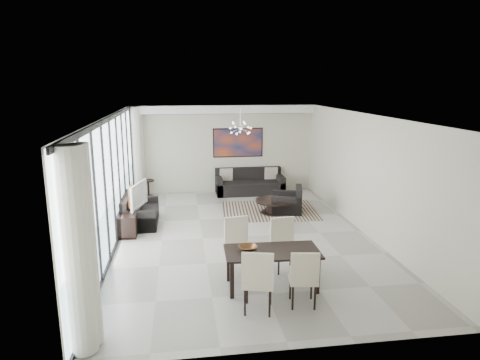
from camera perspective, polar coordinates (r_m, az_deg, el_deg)
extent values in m
cube|color=#A8A39B|center=(10.37, 0.35, -7.50)|extent=(6.00, 9.00, 0.02)
cube|color=white|center=(9.74, 0.38, 8.58)|extent=(6.00, 9.00, 0.02)
cube|color=beige|center=(14.34, -2.26, 4.18)|extent=(6.00, 0.02, 2.90)
cube|color=beige|center=(5.75, 7.01, -9.46)|extent=(6.00, 0.02, 2.90)
cube|color=beige|center=(10.80, 16.26, 0.76)|extent=(0.02, 9.00, 2.90)
cube|color=silver|center=(9.98, -16.82, -0.25)|extent=(0.01, 8.95, 2.85)
cube|color=black|center=(9.76, -17.12, 7.79)|extent=(0.04, 8.95, 0.10)
cube|color=black|center=(10.38, -16.09, -7.90)|extent=(0.04, 8.95, 0.06)
cube|color=black|center=(6.21, -21.88, -8.60)|extent=(0.04, 0.05, 2.88)
cube|color=black|center=(7.13, -20.02, -5.69)|extent=(0.04, 0.05, 2.88)
cube|color=black|center=(8.06, -18.61, -3.45)|extent=(0.04, 0.05, 2.88)
cube|color=black|center=(9.01, -17.49, -1.67)|extent=(0.04, 0.05, 2.88)
cube|color=black|center=(9.97, -16.59, -0.24)|extent=(0.04, 0.05, 2.88)
cube|color=black|center=(10.94, -15.85, 0.94)|extent=(0.04, 0.05, 2.88)
cube|color=black|center=(11.91, -15.23, 1.93)|extent=(0.04, 0.05, 2.88)
cube|color=black|center=(12.89, -14.70, 2.77)|extent=(0.04, 0.05, 2.88)
cube|color=black|center=(13.87, -14.25, 3.49)|extent=(0.04, 0.05, 2.88)
cylinder|color=white|center=(6.04, -20.91, -9.11)|extent=(0.36, 0.36, 2.85)
cylinder|color=white|center=(14.00, -13.62, 3.61)|extent=(0.36, 0.36, 2.85)
cube|color=white|center=(14.01, -2.23, 9.40)|extent=(5.98, 0.40, 0.26)
cube|color=#B44119|center=(14.35, -0.27, 5.00)|extent=(1.68, 0.04, 0.98)
cylinder|color=silver|center=(12.28, 0.05, 8.24)|extent=(0.02, 0.02, 0.55)
sphere|color=silver|center=(12.30, 0.05, 6.96)|extent=(0.12, 0.12, 0.12)
cube|color=black|center=(12.42, 3.90, -4.07)|extent=(2.82, 2.25, 0.01)
cylinder|color=black|center=(12.12, 4.63, -2.77)|extent=(1.09, 1.09, 0.04)
cylinder|color=black|center=(12.17, 4.61, -3.63)|extent=(0.48, 0.48, 0.34)
cylinder|color=black|center=(12.22, 4.60, -4.32)|extent=(0.76, 0.76, 0.03)
imported|color=brown|center=(12.15, 4.77, -2.43)|extent=(0.26, 0.26, 0.08)
cube|color=black|center=(14.24, 1.32, -1.00)|extent=(2.24, 0.92, 0.41)
cube|color=black|center=(14.50, 1.09, 0.91)|extent=(2.24, 0.18, 0.41)
cube|color=black|center=(14.09, -2.82, -0.78)|extent=(0.18, 0.92, 0.59)
cube|color=black|center=(14.41, 5.36, -0.50)|extent=(0.18, 0.92, 0.59)
cube|color=black|center=(11.50, -13.09, -4.81)|extent=(0.86, 1.53, 0.38)
cube|color=black|center=(11.43, -14.90, -3.02)|extent=(0.17, 1.53, 0.38)
cube|color=black|center=(10.83, -13.41, -5.46)|extent=(0.86, 0.17, 0.55)
cube|color=black|center=(12.13, -12.84, -3.45)|extent=(0.86, 0.17, 0.55)
cube|color=black|center=(12.31, 6.27, -3.41)|extent=(1.01, 1.05, 0.37)
cube|color=black|center=(12.22, 7.86, -1.80)|extent=(0.37, 0.88, 0.37)
cube|color=black|center=(12.63, 6.29, -2.60)|extent=(0.84, 0.36, 0.53)
cube|color=black|center=(11.95, 6.28, -3.50)|extent=(0.84, 0.36, 0.53)
cylinder|color=black|center=(14.15, -12.15, -0.08)|extent=(0.39, 0.39, 0.04)
cylinder|color=black|center=(14.21, -12.10, -1.11)|extent=(0.06, 0.06, 0.49)
cylinder|color=black|center=(14.27, -12.06, -2.04)|extent=(0.27, 0.27, 0.03)
cube|color=black|center=(11.21, -14.57, -4.94)|extent=(0.48, 1.72, 0.54)
imported|color=gray|center=(11.10, -13.88, -1.96)|extent=(0.41, 1.08, 0.62)
cube|color=black|center=(7.73, 4.30, -9.49)|extent=(1.71, 0.89, 0.04)
cube|color=black|center=(7.49, -1.08, -13.20)|extent=(0.07, 0.07, 0.67)
cube|color=black|center=(8.08, -1.52, -11.16)|extent=(0.07, 0.07, 0.67)
cube|color=black|center=(7.75, 10.30, -12.46)|extent=(0.07, 0.07, 0.67)
cube|color=black|center=(8.33, 9.01, -10.56)|extent=(0.07, 0.07, 0.67)
cube|color=beige|center=(7.06, 2.44, -13.41)|extent=(0.60, 0.60, 0.06)
cube|color=beige|center=(6.74, 2.35, -12.08)|extent=(0.50, 0.17, 0.61)
cylinder|color=black|center=(7.37, 0.96, -14.53)|extent=(0.04, 0.04, 0.47)
cylinder|color=black|center=(7.00, 3.97, -16.12)|extent=(0.04, 0.04, 0.47)
cube|color=beige|center=(7.31, 8.37, -12.91)|extent=(0.52, 0.52, 0.06)
cube|color=beige|center=(7.02, 8.67, -11.71)|extent=(0.46, 0.12, 0.56)
cylinder|color=black|center=(7.56, 6.73, -14.03)|extent=(0.04, 0.04, 0.43)
cylinder|color=black|center=(7.29, 9.96, -15.21)|extent=(0.04, 0.04, 0.43)
cube|color=beige|center=(8.43, -0.12, -8.99)|extent=(0.55, 0.55, 0.06)
cube|color=beige|center=(8.52, -0.52, -6.78)|extent=(0.48, 0.12, 0.59)
cylinder|color=black|center=(8.42, 1.50, -10.93)|extent=(0.04, 0.04, 0.45)
cylinder|color=black|center=(8.65, -1.69, -10.24)|extent=(0.04, 0.04, 0.45)
cube|color=beige|center=(8.50, 6.03, -8.94)|extent=(0.51, 0.51, 0.06)
cube|color=beige|center=(8.59, 5.62, -6.80)|extent=(0.47, 0.09, 0.57)
cylinder|color=black|center=(8.50, 7.59, -10.83)|extent=(0.04, 0.04, 0.44)
cylinder|color=black|center=(8.71, 4.42, -10.16)|extent=(0.04, 0.04, 0.44)
imported|color=brown|center=(7.70, 1.06, -9.06)|extent=(0.37, 0.37, 0.08)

